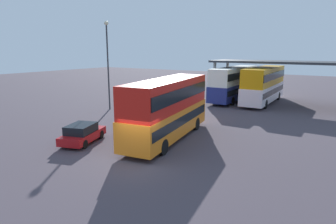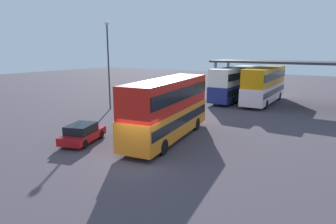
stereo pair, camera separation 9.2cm
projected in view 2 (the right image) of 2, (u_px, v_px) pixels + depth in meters
The scene contains 7 objects.
ground_plane at pixel (137, 163), 16.73m from camera, with size 140.00×140.00×0.00m, color #463D46.
double_decker_main at pixel (168, 107), 20.85m from camera, with size 3.86×10.45×4.35m.
parked_hatchback at pixel (82, 133), 20.30m from camera, with size 2.80×4.13×1.35m.
double_decker_near_canopy at pixel (235, 82), 37.31m from camera, with size 2.55×11.43×4.23m.
double_decker_mid_row at pixel (264, 84), 35.24m from camera, with size 2.71×11.26×4.33m.
depot_canopy at pixel (314, 65), 31.88m from camera, with size 23.02×5.81×5.12m.
lamppost_tall at pixel (108, 56), 30.86m from camera, with size 0.44×0.44×9.32m.
Camera 2 is at (9.97, -12.31, 6.37)m, focal length 31.11 mm.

